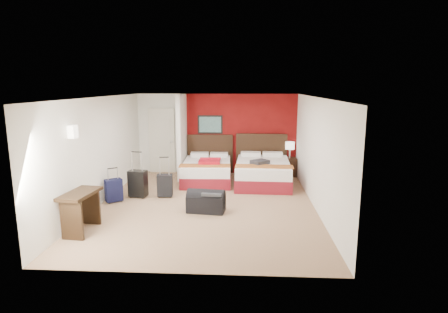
# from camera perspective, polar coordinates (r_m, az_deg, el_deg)

# --- Properties ---
(ground) EXTENTS (6.50, 6.50, 0.00)m
(ground) POSITION_cam_1_polar(r_m,az_deg,el_deg) (8.76, -2.72, -7.41)
(ground) COLOR tan
(ground) RESTS_ON ground
(room_walls) EXTENTS (5.02, 6.52, 2.50)m
(room_walls) POSITION_cam_1_polar(r_m,az_deg,el_deg) (10.06, -9.93, 2.22)
(room_walls) COLOR white
(room_walls) RESTS_ON ground
(red_accent_panel) EXTENTS (3.50, 0.04, 2.50)m
(red_accent_panel) POSITION_cam_1_polar(r_m,az_deg,el_deg) (11.60, 2.57, 3.49)
(red_accent_panel) COLOR maroon
(red_accent_panel) RESTS_ON ground
(partition_wall) EXTENTS (0.12, 1.20, 2.50)m
(partition_wall) POSITION_cam_1_polar(r_m,az_deg,el_deg) (11.14, -6.52, 3.12)
(partition_wall) COLOR silver
(partition_wall) RESTS_ON ground
(entry_door) EXTENTS (0.82, 0.06, 2.05)m
(entry_door) POSITION_cam_1_polar(r_m,az_deg,el_deg) (11.89, -9.59, 2.44)
(entry_door) COLOR silver
(entry_door) RESTS_ON ground
(bed_left) EXTENTS (1.45, 2.01, 0.59)m
(bed_left) POSITION_cam_1_polar(r_m,az_deg,el_deg) (10.73, -2.65, -2.33)
(bed_left) COLOR white
(bed_left) RESTS_ON ground
(bed_right) EXTENTS (1.57, 2.19, 0.64)m
(bed_right) POSITION_cam_1_polar(r_m,az_deg,el_deg) (10.49, 6.02, -2.53)
(bed_right) COLOR silver
(bed_right) RESTS_ON ground
(red_suitcase_open) EXTENTS (0.64, 0.85, 0.10)m
(red_suitcase_open) POSITION_cam_1_polar(r_m,az_deg,el_deg) (10.54, -2.18, -0.64)
(red_suitcase_open) COLOR #B30F1F
(red_suitcase_open) RESTS_ON bed_left
(jacket_bundle) EXTENTS (0.57, 0.56, 0.11)m
(jacket_bundle) POSITION_cam_1_polar(r_m,az_deg,el_deg) (10.11, 5.57, -0.86)
(jacket_bundle) COLOR #323136
(jacket_bundle) RESTS_ON bed_right
(nightstand) EXTENTS (0.43, 0.43, 0.56)m
(nightstand) POSITION_cam_1_polar(r_m,az_deg,el_deg) (11.52, 10.06, -1.60)
(nightstand) COLOR black
(nightstand) RESTS_ON ground
(table_lamp) EXTENTS (0.28, 0.28, 0.50)m
(table_lamp) POSITION_cam_1_polar(r_m,az_deg,el_deg) (11.42, 10.15, 1.00)
(table_lamp) COLOR white
(table_lamp) RESTS_ON nightstand
(suitcase_black) EXTENTS (0.47, 0.34, 0.65)m
(suitcase_black) POSITION_cam_1_polar(r_m,az_deg,el_deg) (9.46, -13.18, -4.25)
(suitcase_black) COLOR black
(suitcase_black) RESTS_ON ground
(suitcase_charcoal) EXTENTS (0.39, 0.26, 0.55)m
(suitcase_charcoal) POSITION_cam_1_polar(r_m,az_deg,el_deg) (9.35, -9.13, -4.59)
(suitcase_charcoal) COLOR black
(suitcase_charcoal) RESTS_ON ground
(suitcase_navy) EXTENTS (0.45, 0.42, 0.53)m
(suitcase_navy) POSITION_cam_1_polar(r_m,az_deg,el_deg) (9.23, -16.70, -5.19)
(suitcase_navy) COLOR black
(suitcase_navy) RESTS_ON ground
(duffel_bag) EXTENTS (0.87, 0.53, 0.42)m
(duffel_bag) POSITION_cam_1_polar(r_m,az_deg,el_deg) (8.22, -2.79, -7.14)
(duffel_bag) COLOR black
(duffel_bag) RESTS_ON ground
(jacket_draped) EXTENTS (0.47, 0.41, 0.06)m
(jacket_draped) POSITION_cam_1_polar(r_m,az_deg,el_deg) (8.09, -1.78, -5.68)
(jacket_draped) COLOR #333438
(jacket_draped) RESTS_ON duffel_bag
(desk) EXTENTS (0.57, 0.99, 0.78)m
(desk) POSITION_cam_1_polar(r_m,az_deg,el_deg) (7.60, -21.23, -8.00)
(desk) COLOR black
(desk) RESTS_ON ground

